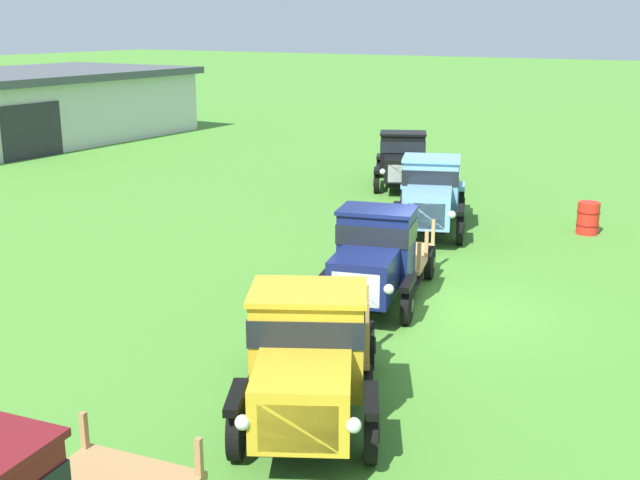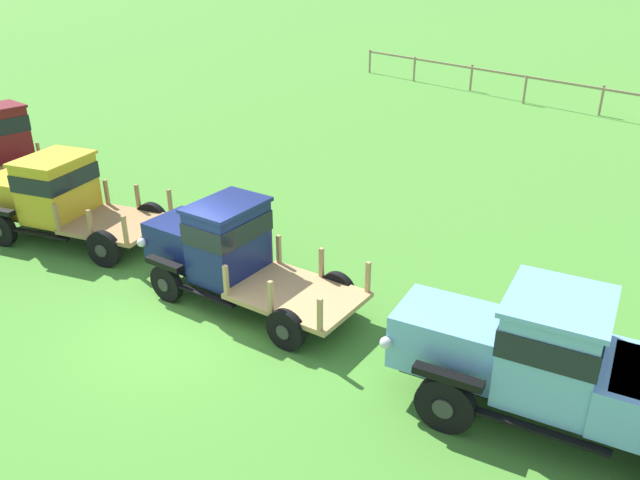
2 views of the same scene
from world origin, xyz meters
name	(u,v)px [view 1 (image 1 of 2)]	position (x,y,z in m)	size (l,w,h in m)	color
ground_plane	(438,311)	(0.00, 0.00, 0.00)	(240.00, 240.00, 0.00)	#47842D
farm_shed	(10,108)	(11.63, 27.72, 1.76)	(18.15, 10.03, 3.48)	silver
vintage_truck_second_in_line	(308,357)	(-5.65, -0.27, 1.12)	(5.03, 3.74, 2.11)	black
vintage_truck_midrow_center	(375,257)	(-0.39, 1.29, 1.08)	(5.11, 2.87, 2.11)	black
vintage_truck_far_side	(431,192)	(6.18, 2.85, 1.14)	(5.33, 3.33, 2.18)	black
vintage_truck_back_of_row	(403,158)	(11.72, 6.34, 1.03)	(4.98, 3.46, 2.03)	black
oil_drum_beside_row	(588,218)	(8.09, -1.20, 0.46)	(0.64, 0.64, 0.92)	red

